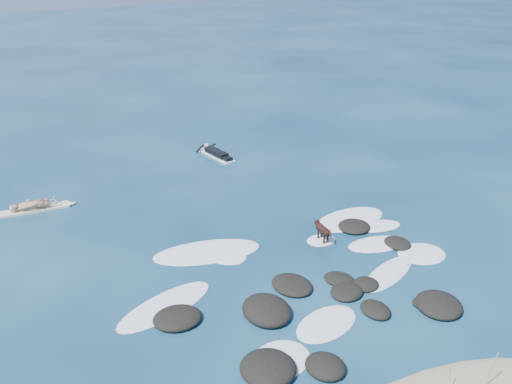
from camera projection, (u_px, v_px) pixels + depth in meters
ground at (267, 270)px, 18.88m from camera, size 160.00×160.00×0.00m
reef_rocks at (309, 309)px, 16.75m from camera, size 12.23×7.08×0.57m
breaking_foam at (298, 262)px, 19.35m from camera, size 11.85×8.17×0.12m
standing_surfer_rig at (31, 194)px, 22.70m from camera, size 3.30×0.78×1.88m
paddling_surfer_rig at (216, 154)px, 28.62m from camera, size 1.23×2.77×0.48m
dog at (322, 229)px, 20.52m from camera, size 0.32×1.14×0.72m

